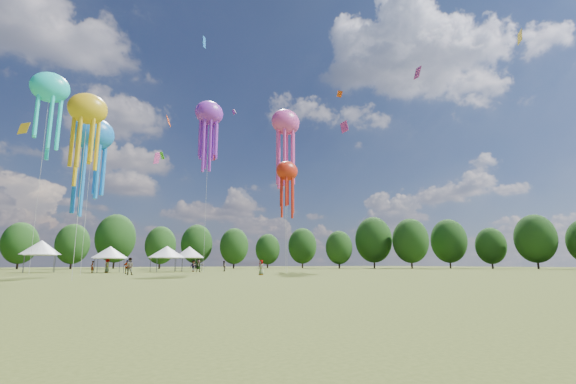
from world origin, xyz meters
TOP-DOWN VIEW (x-y plane):
  - ground at (0.00, 0.00)m, footprint 300.00×300.00m
  - spectator_near at (-3.08, 37.68)m, footprint 1.08×0.96m
  - spectators_far at (5.61, 48.29)m, footprint 19.64×22.58m
  - festival_tents at (-4.83, 54.42)m, footprint 33.83×12.37m
  - show_kites at (7.69, 46.47)m, footprint 42.94×30.10m
  - small_kites at (-2.47, 41.64)m, footprint 71.97×59.27m
  - treeline at (-3.87, 62.51)m, footprint 201.57×95.24m

SIDE VIEW (x-z plane):
  - ground at x=0.00m, z-range 0.00..0.00m
  - spectators_far at x=5.61m, z-range -0.08..1.83m
  - spectator_near at x=-3.08m, z-range 0.00..1.83m
  - festival_tents at x=-4.83m, z-range 0.87..5.32m
  - treeline at x=-3.87m, z-range -0.17..13.26m
  - show_kites at x=7.69m, z-range 5.01..34.77m
  - small_kites at x=-2.47m, z-range 9.76..52.52m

